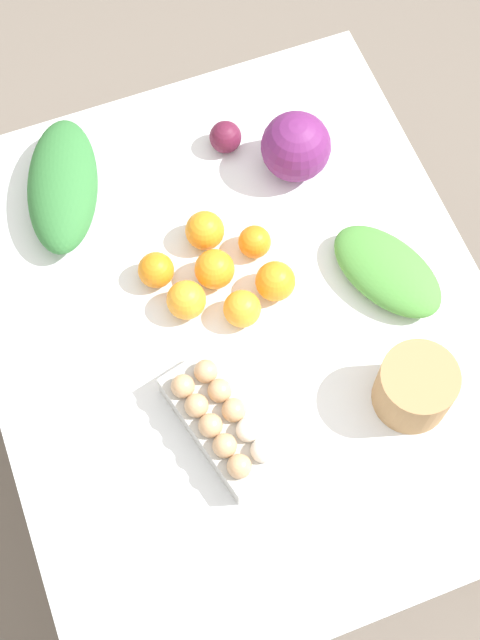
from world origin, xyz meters
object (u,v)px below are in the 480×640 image
object	(u,v)px
orange_4	(242,309)
cabbage_purple	(296,147)
paper_bag	(415,387)
greens_bunch_chard	(63,185)
orange_6	(275,281)
beet_root	(225,137)
orange_1	(203,231)
egg_carton	(222,423)
orange_5	(255,242)
orange_0	(186,300)
orange_2	(215,269)
orange_3	(156,270)
greens_bunch_dandelion	(387,271)

from	to	relation	value
orange_4	cabbage_purple	bearing A→B (deg)	-38.19
paper_bag	greens_bunch_chard	xyz separation A→B (m)	(0.65, 0.48, -0.01)
paper_bag	orange_6	distance (m)	0.34
beet_root	orange_1	size ratio (longest dim) A/B	0.86
egg_carton	paper_bag	size ratio (longest dim) A/B	1.97
orange_5	orange_4	bearing A→B (deg)	149.81
paper_bag	orange_0	world-z (taller)	paper_bag
orange_2	egg_carton	bearing A→B (deg)	162.67
orange_0	orange_6	xyz separation A→B (m)	(-0.02, -0.17, 0.00)
greens_bunch_chard	orange_4	world-z (taller)	greens_bunch_chard
cabbage_purple	paper_bag	world-z (taller)	cabbage_purple
cabbage_purple	orange_3	xyz separation A→B (m)	(-0.15, 0.35, -0.04)
cabbage_purple	greens_bunch_dandelion	distance (m)	0.32
beet_root	orange_6	bearing A→B (deg)	175.61
greens_bunch_dandelion	orange_2	world-z (taller)	orange_2
beet_root	orange_4	size ratio (longest dim) A/B	0.93
greens_bunch_chard	orange_5	bearing A→B (deg)	-127.98
greens_bunch_dandelion	orange_6	world-z (taller)	orange_6
orange_3	orange_1	bearing A→B (deg)	-67.35
egg_carton	orange_2	bearing A→B (deg)	148.59
cabbage_purple	beet_root	world-z (taller)	cabbage_purple
egg_carton	orange_1	world-z (taller)	egg_carton
orange_1	orange_4	distance (m)	0.19
cabbage_purple	orange_5	distance (m)	0.22
beet_root	orange_0	size ratio (longest dim) A/B	0.88
cabbage_purple	orange_1	size ratio (longest dim) A/B	1.83
cabbage_purple	greens_bunch_dandelion	size ratio (longest dim) A/B	0.58
egg_carton	orange_3	xyz separation A→B (m)	(0.34, 0.01, -0.01)
orange_3	orange_6	size ratio (longest dim) A/B	0.91
paper_bag	orange_3	distance (m)	0.54
greens_bunch_chard	egg_carton	bearing A→B (deg)	-167.30
beet_root	orange_5	xyz separation A→B (m)	(-0.25, 0.03, -0.00)
cabbage_purple	orange_3	distance (m)	0.38
greens_bunch_chard	orange_3	world-z (taller)	greens_bunch_chard
egg_carton	orange_1	distance (m)	0.40
greens_bunch_dandelion	orange_0	distance (m)	0.40
beet_root	orange_1	world-z (taller)	orange_1
paper_bag	greens_bunch_chard	bearing A→B (deg)	36.56
orange_1	orange_4	world-z (taller)	orange_1
paper_bag	orange_0	distance (m)	0.46
greens_bunch_dandelion	beet_root	size ratio (longest dim) A/B	3.67
orange_3	orange_4	bearing A→B (deg)	-137.01
orange_1	orange_0	bearing A→B (deg)	148.32
greens_bunch_dandelion	greens_bunch_chard	world-z (taller)	greens_bunch_chard
orange_3	greens_bunch_dandelion	bearing A→B (deg)	-110.67
greens_bunch_dandelion	orange_6	xyz separation A→B (m)	(0.05, 0.21, 0.01)
orange_2	orange_5	size ratio (longest dim) A/B	1.20
egg_carton	greens_bunch_dandelion	bearing A→B (deg)	99.60
cabbage_purple	orange_4	world-z (taller)	cabbage_purple
orange_2	orange_1	bearing A→B (deg)	-4.79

